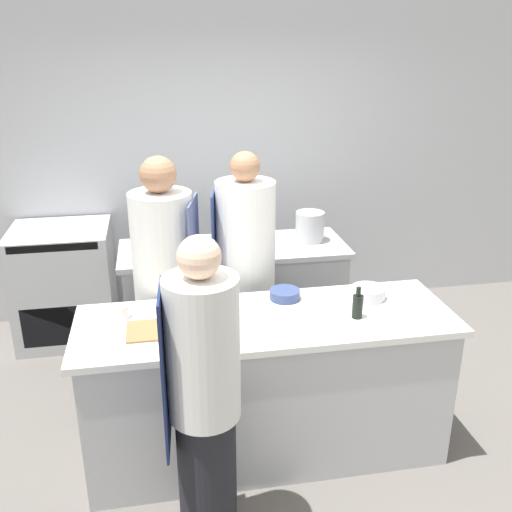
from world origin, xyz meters
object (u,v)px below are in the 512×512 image
Objects in this scene: oven_range at (65,284)px; bottle_olive_oil at (207,313)px; cup at (121,312)px; bottle_wine at (358,306)px; chef_at_prep_near at (204,401)px; bowl_prep_small at (368,293)px; chef_at_stove at (166,290)px; chef_at_pass_far at (245,279)px; bottle_vinegar at (182,289)px; bowl_mixing_large at (285,294)px; stockpot at (310,227)px.

bottle_olive_oil is (1.04, -1.75, 0.51)m from oven_range.
cup is at bearing -70.41° from oven_range.
bottle_wine is at bearing -43.75° from oven_range.
oven_range is 0.59× the size of chef_at_prep_near.
bowl_prep_small is (0.16, 0.23, -0.04)m from bottle_wine.
bowl_prep_small is at bearing 82.87° from chef_at_stove.
chef_at_stove is at bearing 59.29° from cup.
chef_at_prep_near is 0.94× the size of chef_at_pass_far.
chef_at_prep_near is 0.94× the size of chef_at_stove.
bottle_vinegar reaches higher than bowl_mixing_large.
chef_at_stove is 9.28× the size of bottle_wine.
cup is at bearing 179.90° from bowl_prep_small.
chef_at_pass_far is 0.94m from bottle_wine.
bottle_wine is (1.07, -0.68, 0.12)m from chef_at_stove.
chef_at_pass_far reaches higher than bottle_vinegar.
stockpot is (0.44, 1.02, 0.09)m from bowl_mixing_large.
oven_range is 3.44× the size of bottle_vinegar.
chef_at_prep_near is 2.14m from stockpot.
stockpot is at bearing -13.72° from oven_range.
stockpot is (1.98, -0.48, 0.55)m from oven_range.
oven_range is 2.68m from bottle_wine.
bowl_mixing_large is at bearing 26.29° from bottle_olive_oil.
bowl_mixing_large is at bearing -30.40° from chef_at_prep_near.
bottle_wine is at bearing -56.34° from chef_at_prep_near.
bottle_olive_oil reaches higher than cup.
bottle_wine is 1.34m from stockpot.
bowl_prep_small is 2.31× the size of cup.
bowl_prep_small is at bearing -50.86° from chef_at_prep_near.
bottle_olive_oil is 1.58m from stockpot.
cup is 1.80m from stockpot.
chef_at_prep_near is 7.04× the size of stockpot.
chef_at_pass_far is at bearing -37.53° from oven_range.
oven_range is at bearing 135.83° from bowl_mixing_large.
bowl_prep_small is at bearing -0.10° from cup.
bottle_vinegar is at bearing 115.40° from bottle_olive_oil.
cup reaches higher than oven_range.
bottle_olive_oil reaches higher than oven_range.
stockpot is at bearing -35.81° from chef_at_pass_far.
bottle_wine is at bearing -134.20° from chef_at_pass_far.
chef_at_stove is at bearing -54.07° from oven_range.
chef_at_stove is (-0.14, 1.21, 0.05)m from chef_at_prep_near.
cup is (-1.49, 0.00, 0.00)m from bowl_prep_small.
chef_at_pass_far reaches higher than chef_at_prep_near.
chef_at_prep_near is 1.04m from bowl_mixing_large.
bottle_vinegar is at bearing 13.61° from cup.
stockpot is at bearing -24.46° from chef_at_prep_near.
chef_at_stove is 1.00× the size of chef_at_pass_far.
chef_at_pass_far reaches higher than oven_range.
chef_at_prep_near is at bearing -67.75° from oven_range.
bowl_mixing_large is at bearing 170.77° from bowl_prep_small.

